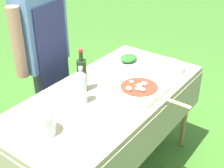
{
  "coord_description": "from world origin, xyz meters",
  "views": [
    {
      "loc": [
        -1.39,
        -1.07,
        1.85
      ],
      "look_at": [
        0.06,
        0.0,
        0.81
      ],
      "focal_mm": 50.0,
      "sensor_mm": 36.0,
      "label": 1
    }
  ],
  "objects_px": {
    "oil_bottle": "(82,75)",
    "herb_container": "(129,59)",
    "water_bottle": "(81,86)",
    "plate_stack": "(166,67)",
    "mixing_tub": "(43,124)",
    "prep_table": "(106,103)",
    "person_cook": "(43,47)",
    "pizza_on_peel": "(140,89)"
  },
  "relations": [
    {
      "from": "oil_bottle",
      "to": "herb_container",
      "type": "relative_size",
      "value": 1.67
    },
    {
      "from": "water_bottle",
      "to": "plate_stack",
      "type": "bearing_deg",
      "value": -16.36
    },
    {
      "from": "herb_container",
      "to": "oil_bottle",
      "type": "bearing_deg",
      "value": 179.72
    },
    {
      "from": "water_bottle",
      "to": "mixing_tub",
      "type": "bearing_deg",
      "value": -174.52
    },
    {
      "from": "water_bottle",
      "to": "herb_container",
      "type": "distance_m",
      "value": 0.67
    },
    {
      "from": "prep_table",
      "to": "plate_stack",
      "type": "bearing_deg",
      "value": -16.05
    },
    {
      "from": "prep_table",
      "to": "person_cook",
      "type": "relative_size",
      "value": 0.99
    },
    {
      "from": "prep_table",
      "to": "herb_container",
      "type": "bearing_deg",
      "value": 16.75
    },
    {
      "from": "water_bottle",
      "to": "oil_bottle",
      "type": "bearing_deg",
      "value": 39.7
    },
    {
      "from": "prep_table",
      "to": "mixing_tub",
      "type": "relative_size",
      "value": 11.46
    },
    {
      "from": "person_cook",
      "to": "herb_container",
      "type": "bearing_deg",
      "value": 121.79
    },
    {
      "from": "person_cook",
      "to": "plate_stack",
      "type": "distance_m",
      "value": 0.94
    },
    {
      "from": "person_cook",
      "to": "plate_stack",
      "type": "xyz_separation_m",
      "value": [
        0.47,
        -0.81,
        -0.11
      ]
    },
    {
      "from": "herb_container",
      "to": "mixing_tub",
      "type": "relative_size",
      "value": 1.37
    },
    {
      "from": "pizza_on_peel",
      "to": "plate_stack",
      "type": "bearing_deg",
      "value": 1.6
    },
    {
      "from": "herb_container",
      "to": "plate_stack",
      "type": "relative_size",
      "value": 0.64
    },
    {
      "from": "pizza_on_peel",
      "to": "oil_bottle",
      "type": "xyz_separation_m",
      "value": [
        -0.22,
        0.31,
        0.11
      ]
    },
    {
      "from": "prep_table",
      "to": "oil_bottle",
      "type": "xyz_separation_m",
      "value": [
        -0.07,
        0.15,
        0.2
      ]
    },
    {
      "from": "mixing_tub",
      "to": "plate_stack",
      "type": "bearing_deg",
      "value": -9.37
    },
    {
      "from": "prep_table",
      "to": "mixing_tub",
      "type": "bearing_deg",
      "value": 177.7
    },
    {
      "from": "pizza_on_peel",
      "to": "mixing_tub",
      "type": "distance_m",
      "value": 0.71
    },
    {
      "from": "prep_table",
      "to": "plate_stack",
      "type": "distance_m",
      "value": 0.57
    },
    {
      "from": "person_cook",
      "to": "pizza_on_peel",
      "type": "height_order",
      "value": "person_cook"
    },
    {
      "from": "person_cook",
      "to": "herb_container",
      "type": "height_order",
      "value": "person_cook"
    },
    {
      "from": "person_cook",
      "to": "pizza_on_peel",
      "type": "xyz_separation_m",
      "value": [
        0.09,
        -0.82,
        -0.12
      ]
    },
    {
      "from": "herb_container",
      "to": "mixing_tub",
      "type": "bearing_deg",
      "value": -173.03
    },
    {
      "from": "person_cook",
      "to": "oil_bottle",
      "type": "xyz_separation_m",
      "value": [
        -0.14,
        -0.51,
        -0.01
      ]
    },
    {
      "from": "pizza_on_peel",
      "to": "mixing_tub",
      "type": "relative_size",
      "value": 4.09
    },
    {
      "from": "prep_table",
      "to": "person_cook",
      "type": "height_order",
      "value": "person_cook"
    },
    {
      "from": "pizza_on_peel",
      "to": "oil_bottle",
      "type": "bearing_deg",
      "value": 125.86
    },
    {
      "from": "pizza_on_peel",
      "to": "herb_container",
      "type": "xyz_separation_m",
      "value": [
        0.32,
        0.31,
        0.01
      ]
    },
    {
      "from": "water_bottle",
      "to": "mixing_tub",
      "type": "relative_size",
      "value": 1.9
    },
    {
      "from": "oil_bottle",
      "to": "water_bottle",
      "type": "bearing_deg",
      "value": -140.3
    },
    {
      "from": "person_cook",
      "to": "oil_bottle",
      "type": "distance_m",
      "value": 0.53
    },
    {
      "from": "oil_bottle",
      "to": "plate_stack",
      "type": "height_order",
      "value": "oil_bottle"
    },
    {
      "from": "person_cook",
      "to": "water_bottle",
      "type": "height_order",
      "value": "person_cook"
    },
    {
      "from": "person_cook",
      "to": "water_bottle",
      "type": "xyz_separation_m",
      "value": [
        -0.25,
        -0.6,
        -0.02
      ]
    },
    {
      "from": "herb_container",
      "to": "mixing_tub",
      "type": "xyz_separation_m",
      "value": [
        -1.01,
        -0.12,
        0.03
      ]
    },
    {
      "from": "plate_stack",
      "to": "prep_table",
      "type": "bearing_deg",
      "value": 163.95
    },
    {
      "from": "pizza_on_peel",
      "to": "mixing_tub",
      "type": "xyz_separation_m",
      "value": [
        -0.69,
        0.19,
        0.05
      ]
    },
    {
      "from": "prep_table",
      "to": "pizza_on_peel",
      "type": "distance_m",
      "value": 0.25
    },
    {
      "from": "pizza_on_peel",
      "to": "mixing_tub",
      "type": "bearing_deg",
      "value": 164.92
    }
  ]
}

